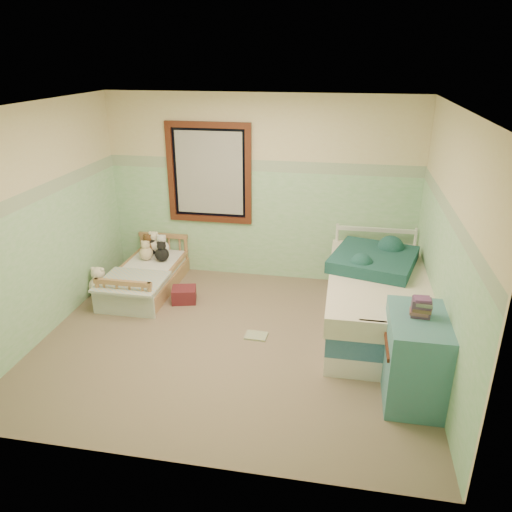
% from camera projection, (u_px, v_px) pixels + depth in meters
% --- Properties ---
extents(floor, '(4.20, 3.60, 0.02)m').
position_uv_depth(floor, '(232.00, 341.00, 5.48)').
color(floor, '#6F614D').
rests_on(floor, ground).
extents(ceiling, '(4.20, 3.60, 0.02)m').
position_uv_depth(ceiling, '(227.00, 105.00, 4.52)').
color(ceiling, silver).
rests_on(ceiling, wall_back).
extents(wall_back, '(4.20, 0.04, 2.50)m').
position_uv_depth(wall_back, '(261.00, 190.00, 6.63)').
color(wall_back, beige).
rests_on(wall_back, floor).
extents(wall_front, '(4.20, 0.04, 2.50)m').
position_uv_depth(wall_front, '(170.00, 323.00, 3.36)').
color(wall_front, beige).
rests_on(wall_front, floor).
extents(wall_left, '(0.04, 3.60, 2.50)m').
position_uv_depth(wall_left, '(41.00, 223.00, 5.35)').
color(wall_left, beige).
rests_on(wall_left, floor).
extents(wall_right, '(0.04, 3.60, 2.50)m').
position_uv_depth(wall_right, '(447.00, 248.00, 4.65)').
color(wall_right, beige).
rests_on(wall_right, floor).
extents(wainscot_mint, '(4.20, 0.01, 1.50)m').
position_uv_depth(wainscot_mint, '(260.00, 225.00, 6.81)').
color(wainscot_mint, '#7FC07F').
rests_on(wainscot_mint, floor).
extents(border_strip, '(4.20, 0.01, 0.15)m').
position_uv_depth(border_strip, '(261.00, 166.00, 6.50)').
color(border_strip, '#4C7751').
rests_on(border_strip, wall_back).
extents(window_frame, '(1.16, 0.06, 1.36)m').
position_uv_depth(window_frame, '(209.00, 173.00, 6.64)').
color(window_frame, '#3D190F').
rests_on(window_frame, wall_back).
extents(window_blinds, '(0.92, 0.01, 1.12)m').
position_uv_depth(window_blinds, '(209.00, 173.00, 6.65)').
color(window_blinds, beige).
rests_on(window_blinds, window_frame).
extents(toddler_bed_frame, '(0.73, 1.45, 0.19)m').
position_uv_depth(toddler_bed_frame, '(147.00, 283.00, 6.63)').
color(toddler_bed_frame, '#9B6339').
rests_on(toddler_bed_frame, floor).
extents(toddler_mattress, '(0.66, 1.39, 0.12)m').
position_uv_depth(toddler_mattress, '(146.00, 272.00, 6.57)').
color(toddler_mattress, white).
rests_on(toddler_mattress, toddler_bed_frame).
extents(patchwork_quilt, '(0.79, 0.73, 0.03)m').
position_uv_depth(patchwork_quilt, '(132.00, 282.00, 6.13)').
color(patchwork_quilt, '#8DB9D7').
rests_on(patchwork_quilt, toddler_mattress).
extents(plush_bed_brown, '(0.20, 0.20, 0.20)m').
position_uv_depth(plush_bed_brown, '(149.00, 247.00, 6.99)').
color(plush_bed_brown, brown).
rests_on(plush_bed_brown, toddler_mattress).
extents(plush_bed_white, '(0.20, 0.20, 0.20)m').
position_uv_depth(plush_bed_white, '(162.00, 248.00, 6.96)').
color(plush_bed_white, white).
rests_on(plush_bed_white, toddler_mattress).
extents(plush_bed_tan, '(0.19, 0.19, 0.19)m').
position_uv_depth(plush_bed_tan, '(146.00, 253.00, 6.78)').
color(plush_bed_tan, beige).
rests_on(plush_bed_tan, toddler_mattress).
extents(plush_bed_dark, '(0.19, 0.19, 0.19)m').
position_uv_depth(plush_bed_dark, '(162.00, 254.00, 6.74)').
color(plush_bed_dark, black).
rests_on(plush_bed_dark, toddler_mattress).
extents(plush_floor_cream, '(0.27, 0.27, 0.27)m').
position_uv_depth(plush_floor_cream, '(100.00, 286.00, 6.44)').
color(plush_floor_cream, white).
rests_on(plush_floor_cream, floor).
extents(plush_floor_tan, '(0.21, 0.21, 0.21)m').
position_uv_depth(plush_floor_tan, '(127.00, 284.00, 6.56)').
color(plush_floor_tan, beige).
rests_on(plush_floor_tan, floor).
extents(twin_bed_frame, '(1.05, 2.10, 0.22)m').
position_uv_depth(twin_bed_frame, '(374.00, 319.00, 5.69)').
color(twin_bed_frame, white).
rests_on(twin_bed_frame, floor).
extents(twin_boxspring, '(1.05, 2.10, 0.22)m').
position_uv_depth(twin_boxspring, '(376.00, 302.00, 5.61)').
color(twin_boxspring, '#2F5A82').
rests_on(twin_boxspring, twin_bed_frame).
extents(twin_mattress, '(1.09, 2.14, 0.22)m').
position_uv_depth(twin_mattress, '(378.00, 285.00, 5.52)').
color(twin_mattress, white).
rests_on(twin_mattress, twin_boxspring).
extents(teal_blanket, '(1.10, 1.14, 0.14)m').
position_uv_depth(teal_blanket, '(374.00, 259.00, 5.74)').
color(teal_blanket, '#0F3E37').
rests_on(teal_blanket, twin_mattress).
extents(dresser, '(0.51, 0.82, 0.82)m').
position_uv_depth(dresser, '(415.00, 357.00, 4.46)').
color(dresser, teal).
rests_on(dresser, floor).
extents(book_stack, '(0.17, 0.14, 0.16)m').
position_uv_depth(book_stack, '(421.00, 308.00, 4.30)').
color(book_stack, brown).
rests_on(book_stack, dresser).
extents(red_pillow, '(0.36, 0.33, 0.19)m').
position_uv_depth(red_pillow, '(184.00, 295.00, 6.30)').
color(red_pillow, maroon).
rests_on(red_pillow, floor).
extents(floor_book, '(0.25, 0.20, 0.02)m').
position_uv_depth(floor_book, '(256.00, 336.00, 5.54)').
color(floor_book, yellow).
rests_on(floor_book, floor).
extents(extra_plush_0, '(0.22, 0.22, 0.22)m').
position_uv_depth(extra_plush_0, '(154.00, 246.00, 7.02)').
color(extra_plush_0, white).
rests_on(extra_plush_0, toddler_mattress).
extents(extra_plush_1, '(0.16, 0.16, 0.16)m').
position_uv_depth(extra_plush_1, '(153.00, 248.00, 7.00)').
color(extra_plush_1, black).
rests_on(extra_plush_1, toddler_mattress).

